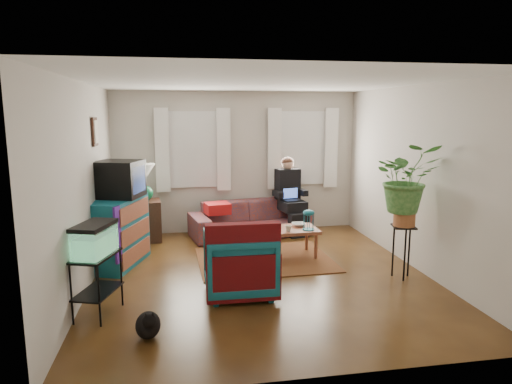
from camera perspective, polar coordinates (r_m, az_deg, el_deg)
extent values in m
cube|color=#4F2B14|center=(6.40, 0.63, -10.37)|extent=(4.50, 5.00, 0.01)
cube|color=white|center=(6.01, 0.67, 13.56)|extent=(4.50, 5.00, 0.01)
cube|color=silver|center=(8.52, -2.43, 3.73)|extent=(4.50, 0.01, 2.60)
cube|color=silver|center=(3.69, 7.79, -4.60)|extent=(4.50, 0.01, 2.60)
cube|color=silver|center=(6.08, -20.69, 0.59)|extent=(0.01, 5.00, 2.60)
cube|color=silver|center=(6.84, 19.52, 1.64)|extent=(0.01, 5.00, 2.60)
cube|color=white|center=(8.41, -7.86, 5.27)|extent=(1.08, 0.04, 1.38)
cube|color=white|center=(8.73, 5.78, 5.48)|extent=(1.08, 0.04, 1.38)
cube|color=white|center=(8.33, -7.84, 5.23)|extent=(1.36, 0.06, 1.50)
cube|color=white|center=(8.65, 5.92, 5.44)|extent=(1.36, 0.06, 1.50)
cube|color=#3D2616|center=(6.84, -19.43, 7.12)|extent=(0.04, 0.32, 0.40)
cube|color=brown|center=(7.03, 1.05, -8.40)|extent=(2.05, 1.66, 0.01)
imported|color=brown|center=(8.25, -0.68, -2.67)|extent=(2.27, 1.23, 0.84)
cube|color=#3C2416|center=(8.19, -13.52, -3.51)|extent=(0.53, 0.53, 0.71)
cube|color=#126D6E|center=(6.97, -16.98, -4.79)|extent=(0.87, 1.23, 1.00)
cube|color=black|center=(6.92, -16.74, 1.57)|extent=(0.75, 0.72, 0.53)
cube|color=black|center=(5.41, -19.20, -10.94)|extent=(0.52, 0.69, 0.69)
cube|color=#7FD899|center=(5.25, -19.53, -5.55)|extent=(0.47, 0.63, 0.36)
ellipsoid|color=black|center=(4.83, -13.36, -15.57)|extent=(0.31, 0.42, 0.32)
imported|color=navy|center=(5.67, -2.07, -8.46)|extent=(0.85, 0.80, 0.86)
cube|color=#9E0A0A|center=(5.30, -1.61, -7.73)|extent=(0.87, 0.21, 0.71)
cube|color=brown|center=(7.12, 3.26, -6.35)|extent=(1.11, 0.63, 0.45)
imported|color=white|center=(6.89, 1.50, -4.52)|extent=(0.13, 0.13, 0.10)
imported|color=beige|center=(6.89, 4.06, -4.56)|extent=(0.10, 0.10, 0.09)
imported|color=white|center=(7.22, 5.35, -4.07)|extent=(0.22, 0.22, 0.05)
cylinder|color=#B21414|center=(7.12, 0.65, -4.28)|extent=(0.35, 0.35, 0.04)
cube|color=black|center=(6.50, 17.82, -7.14)|extent=(0.37, 0.37, 0.73)
imported|color=#599947|center=(6.31, 18.23, 0.38)|extent=(0.96, 0.88, 0.92)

